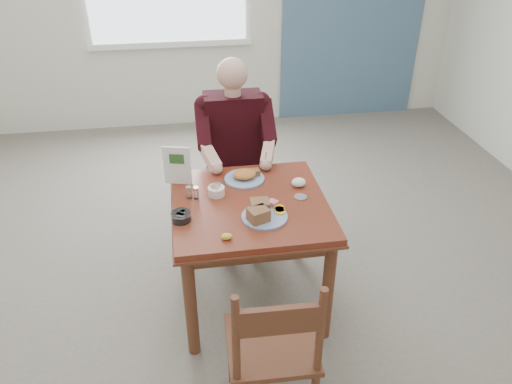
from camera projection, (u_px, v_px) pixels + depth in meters
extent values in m
plane|color=#625B4F|center=(251.00, 297.00, 3.31)|extent=(6.00, 6.00, 0.00)
ellipsoid|color=gold|center=(227.00, 237.00, 2.60)|extent=(0.07, 0.06, 0.03)
ellipsoid|color=white|center=(299.00, 182.00, 3.06)|extent=(0.10, 0.09, 0.06)
cylinder|color=silver|center=(301.00, 197.00, 2.96)|extent=(0.08, 0.08, 0.01)
cube|color=white|center=(171.00, 44.00, 5.28)|extent=(1.72, 0.04, 0.06)
cube|color=maroon|center=(250.00, 205.00, 2.93)|extent=(0.90, 0.90, 0.04)
cube|color=brown|center=(250.00, 209.00, 2.95)|extent=(0.92, 0.92, 0.01)
cylinder|color=brown|center=(191.00, 306.00, 2.74)|extent=(0.07, 0.07, 0.71)
cylinder|color=brown|center=(328.00, 290.00, 2.85)|extent=(0.07, 0.07, 0.71)
cylinder|color=brown|center=(185.00, 225.00, 3.40)|extent=(0.07, 0.07, 0.71)
cylinder|color=brown|center=(297.00, 215.00, 3.51)|extent=(0.07, 0.07, 0.71)
cube|color=brown|center=(261.00, 255.00, 2.64)|extent=(0.80, 0.03, 0.08)
cube|color=brown|center=(241.00, 182.00, 3.30)|extent=(0.80, 0.03, 0.08)
cube|color=brown|center=(184.00, 221.00, 2.92)|extent=(0.03, 0.80, 0.08)
cube|color=brown|center=(313.00, 209.00, 3.02)|extent=(0.03, 0.80, 0.08)
cylinder|color=brown|center=(215.00, 223.00, 3.65)|extent=(0.04, 0.04, 0.45)
cylinder|color=brown|center=(263.00, 219.00, 3.70)|extent=(0.04, 0.04, 0.45)
cylinder|color=brown|center=(211.00, 198.00, 3.96)|extent=(0.04, 0.04, 0.45)
cylinder|color=brown|center=(255.00, 194.00, 4.00)|extent=(0.04, 0.04, 0.45)
cube|color=brown|center=(235.00, 181.00, 3.70)|extent=(0.42, 0.42, 0.03)
cylinder|color=brown|center=(208.00, 144.00, 3.71)|extent=(0.04, 0.04, 0.50)
cylinder|color=brown|center=(255.00, 140.00, 3.76)|extent=(0.04, 0.04, 0.50)
cube|color=brown|center=(231.00, 130.00, 3.68)|extent=(0.38, 0.03, 0.14)
cylinder|color=brown|center=(232.00, 352.00, 2.63)|extent=(0.04, 0.04, 0.45)
cylinder|color=brown|center=(298.00, 346.00, 2.67)|extent=(0.04, 0.04, 0.45)
cube|color=brown|center=(271.00, 344.00, 2.37)|extent=(0.43, 0.43, 0.03)
cylinder|color=brown|center=(236.00, 342.00, 2.08)|extent=(0.04, 0.04, 0.50)
cylinder|color=brown|center=(320.00, 333.00, 2.12)|extent=(0.04, 0.04, 0.50)
cube|color=brown|center=(279.00, 320.00, 2.05)|extent=(0.38, 0.04, 0.14)
cube|color=gray|center=(223.00, 181.00, 3.55)|extent=(0.13, 0.38, 0.12)
cube|color=gray|center=(251.00, 179.00, 3.58)|extent=(0.13, 0.38, 0.12)
cube|color=gray|center=(227.00, 230.00, 3.55)|extent=(0.10, 0.10, 0.48)
cube|color=gray|center=(255.00, 228.00, 3.58)|extent=(0.10, 0.10, 0.48)
cube|color=black|center=(233.00, 133.00, 3.53)|extent=(0.40, 0.22, 0.58)
sphere|color=black|center=(205.00, 105.00, 3.40)|extent=(0.15, 0.15, 0.15)
sphere|color=black|center=(260.00, 102.00, 3.45)|extent=(0.15, 0.15, 0.15)
cylinder|color=tan|center=(233.00, 92.00, 3.36)|extent=(0.11, 0.11, 0.08)
sphere|color=tan|center=(232.00, 73.00, 3.29)|extent=(0.21, 0.21, 0.21)
cube|color=black|center=(203.00, 126.00, 3.35)|extent=(0.09, 0.29, 0.27)
cube|color=black|center=(267.00, 122.00, 3.41)|extent=(0.09, 0.29, 0.27)
sphere|color=black|center=(205.00, 147.00, 3.30)|extent=(0.09, 0.09, 0.09)
sphere|color=black|center=(270.00, 142.00, 3.36)|extent=(0.09, 0.09, 0.09)
cube|color=tan|center=(210.00, 157.00, 3.25)|extent=(0.14, 0.23, 0.14)
cube|color=tan|center=(268.00, 153.00, 3.30)|extent=(0.14, 0.23, 0.14)
sphere|color=tan|center=(217.00, 168.00, 3.19)|extent=(0.08, 0.08, 0.08)
sphere|color=tan|center=(266.00, 165.00, 3.24)|extent=(0.08, 0.08, 0.08)
cylinder|color=silver|center=(266.00, 158.00, 3.21)|extent=(0.01, 0.05, 0.12)
cylinder|color=white|center=(264.00, 217.00, 2.78)|extent=(0.31, 0.31, 0.01)
cube|color=#AC7D4C|center=(258.00, 215.00, 2.72)|extent=(0.13, 0.12, 0.07)
cube|color=#AC7D4C|center=(260.00, 206.00, 2.79)|extent=(0.11, 0.09, 0.07)
cylinder|color=gold|center=(280.00, 212.00, 2.80)|extent=(0.06, 0.06, 0.01)
cylinder|color=gold|center=(280.00, 210.00, 2.82)|extent=(0.08, 0.08, 0.01)
cylinder|color=gold|center=(279.00, 208.00, 2.84)|extent=(0.09, 0.09, 0.01)
cube|color=#E76D87|center=(273.00, 203.00, 2.86)|extent=(0.07, 0.07, 0.03)
cylinder|color=white|center=(244.00, 179.00, 3.14)|extent=(0.28, 0.28, 0.01)
ellipsoid|color=gold|center=(244.00, 174.00, 3.12)|extent=(0.16, 0.14, 0.05)
cube|color=#AC7D4C|center=(252.00, 173.00, 3.16)|extent=(0.10, 0.07, 0.04)
cylinder|color=white|center=(216.00, 191.00, 2.98)|extent=(0.13, 0.13, 0.05)
cube|color=pink|center=(214.00, 186.00, 2.95)|extent=(0.04, 0.03, 0.03)
cube|color=#6699D8|center=(218.00, 184.00, 2.97)|extent=(0.04, 0.02, 0.03)
cube|color=#EAD159|center=(217.00, 187.00, 2.95)|extent=(0.03, 0.04, 0.03)
cube|color=white|center=(212.00, 185.00, 2.96)|extent=(0.04, 0.02, 0.03)
cylinder|color=white|center=(189.00, 193.00, 2.95)|extent=(0.04, 0.04, 0.06)
cylinder|color=silver|center=(188.00, 188.00, 2.93)|extent=(0.04, 0.04, 0.01)
cylinder|color=white|center=(196.00, 194.00, 2.94)|extent=(0.04, 0.04, 0.06)
cylinder|color=silver|center=(196.00, 188.00, 2.92)|extent=(0.04, 0.04, 0.01)
cylinder|color=white|center=(181.00, 217.00, 2.75)|extent=(0.14, 0.14, 0.05)
cylinder|color=white|center=(178.00, 215.00, 2.73)|extent=(0.04, 0.04, 0.02)
cylinder|color=white|center=(183.00, 212.00, 2.75)|extent=(0.04, 0.04, 0.02)
cylinder|color=white|center=(182.00, 216.00, 2.72)|extent=(0.04, 0.04, 0.02)
cube|color=white|center=(177.00, 166.00, 3.04)|extent=(0.17, 0.06, 0.25)
cube|color=#2D5926|center=(177.00, 159.00, 3.01)|extent=(0.09, 0.03, 0.06)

